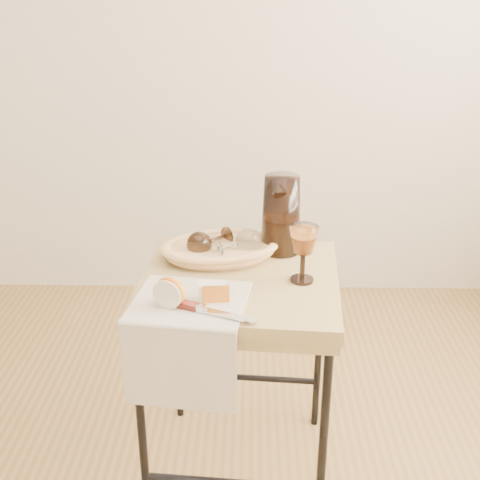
# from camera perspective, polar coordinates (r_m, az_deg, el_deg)

# --- Properties ---
(wall_back) EXTENTS (3.60, 0.00, 2.70)m
(wall_back) POSITION_cam_1_polar(r_m,az_deg,el_deg) (2.85, -7.14, 20.52)
(wall_back) COLOR beige
(wall_back) RESTS_ON ground
(side_table) EXTENTS (0.59, 0.59, 0.70)m
(side_table) POSITION_cam_1_polar(r_m,az_deg,el_deg) (1.89, 0.01, -13.00)
(side_table) COLOR brown
(side_table) RESTS_ON floor
(tea_towel) EXTENTS (0.32, 0.30, 0.01)m
(tea_towel) POSITION_cam_1_polar(r_m,az_deg,el_deg) (1.58, -4.79, -5.82)
(tea_towel) COLOR silver
(tea_towel) RESTS_ON side_table
(bread_basket) EXTENTS (0.36, 0.29, 0.04)m
(bread_basket) POSITION_cam_1_polar(r_m,az_deg,el_deg) (1.82, -1.85, -1.02)
(bread_basket) COLOR tan
(bread_basket) RESTS_ON side_table
(goblet_lying_a) EXTENTS (0.14, 0.14, 0.08)m
(goblet_lying_a) POSITION_cam_1_polar(r_m,az_deg,el_deg) (1.82, -2.71, -0.04)
(goblet_lying_a) COLOR #3D291A
(goblet_lying_a) RESTS_ON bread_basket
(goblet_lying_b) EXTENTS (0.15, 0.13, 0.08)m
(goblet_lying_b) POSITION_cam_1_polar(r_m,az_deg,el_deg) (1.79, -0.40, -0.42)
(goblet_lying_b) COLOR white
(goblet_lying_b) RESTS_ON bread_basket
(pitcher) EXTENTS (0.23, 0.28, 0.28)m
(pitcher) POSITION_cam_1_polar(r_m,az_deg,el_deg) (1.83, 3.91, 2.45)
(pitcher) COLOR black
(pitcher) RESTS_ON side_table
(wine_goblet) EXTENTS (0.09, 0.09, 0.17)m
(wine_goblet) POSITION_cam_1_polar(r_m,az_deg,el_deg) (1.66, 5.97, -1.30)
(wine_goblet) COLOR white
(wine_goblet) RESTS_ON side_table
(apple_half) EXTENTS (0.10, 0.07, 0.08)m
(apple_half) POSITION_cam_1_polar(r_m,az_deg,el_deg) (1.54, -6.57, -4.83)
(apple_half) COLOR #C21200
(apple_half) RESTS_ON tea_towel
(apple_wedge) EXTENTS (0.07, 0.04, 0.05)m
(apple_wedge) POSITION_cam_1_polar(r_m,az_deg,el_deg) (1.57, -2.67, -4.84)
(apple_wedge) COLOR beige
(apple_wedge) RESTS_ON tea_towel
(table_knife) EXTENTS (0.24, 0.12, 0.02)m
(table_knife) POSITION_cam_1_polar(r_m,az_deg,el_deg) (1.52, -3.33, -6.47)
(table_knife) COLOR silver
(table_knife) RESTS_ON tea_towel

